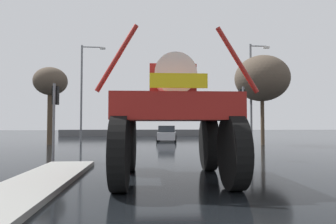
# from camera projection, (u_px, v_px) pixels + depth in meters

# --- Properties ---
(ground_plane) EXTENTS (120.00, 120.00, 0.00)m
(ground_plane) POSITION_uv_depth(u_px,v_px,m) (161.00, 148.00, 20.13)
(ground_plane) COLOR black
(median_island) EXTENTS (1.73, 9.44, 0.15)m
(median_island) POSITION_uv_depth(u_px,v_px,m) (26.00, 189.00, 7.13)
(median_island) COLOR gray
(median_island) RESTS_ON ground
(oversize_sprayer) EXTENTS (4.14, 5.20, 4.19)m
(oversize_sprayer) POSITION_uv_depth(u_px,v_px,m) (173.00, 116.00, 8.91)
(oversize_sprayer) COLOR black
(oversize_sprayer) RESTS_ON ground
(sedan_ahead) EXTENTS (2.25, 4.27, 1.52)m
(sedan_ahead) POSITION_uv_depth(u_px,v_px,m) (167.00, 134.00, 28.55)
(sedan_ahead) COLOR #B7B7BF
(sedan_ahead) RESTS_ON ground
(traffic_signal_near_left) EXTENTS (0.24, 0.54, 3.51)m
(traffic_signal_near_left) POSITION_uv_depth(u_px,v_px,m) (55.00, 105.00, 13.13)
(traffic_signal_near_left) COLOR slate
(traffic_signal_near_left) RESTS_ON ground
(traffic_signal_near_right) EXTENTS (0.24, 0.54, 3.46)m
(traffic_signal_near_right) POSITION_uv_depth(u_px,v_px,m) (242.00, 107.00, 13.85)
(traffic_signal_near_right) COLOR slate
(traffic_signal_near_right) RESTS_ON ground
(streetlight_far_left) EXTENTS (2.24, 0.24, 9.04)m
(streetlight_far_left) POSITION_uv_depth(u_px,v_px,m) (83.00, 88.00, 26.76)
(streetlight_far_left) COLOR slate
(streetlight_far_left) RESTS_ON ground
(streetlight_far_right) EXTENTS (1.71, 0.24, 8.36)m
(streetlight_far_right) POSITION_uv_depth(u_px,v_px,m) (252.00, 89.00, 23.92)
(streetlight_far_right) COLOR slate
(streetlight_far_right) RESTS_ON ground
(bare_tree_left) EXTENTS (2.72, 2.72, 6.38)m
(bare_tree_left) POSITION_uv_depth(u_px,v_px,m) (50.00, 83.00, 23.78)
(bare_tree_left) COLOR #473828
(bare_tree_left) RESTS_ON ground
(bare_tree_right) EXTENTS (4.37, 4.37, 7.26)m
(bare_tree_right) POSITION_uv_depth(u_px,v_px,m) (262.00, 79.00, 23.45)
(bare_tree_right) COLOR #473828
(bare_tree_right) RESTS_ON ground
(roadside_barrier) EXTENTS (25.40, 0.24, 0.90)m
(roadside_barrier) POSITION_uv_depth(u_px,v_px,m) (153.00, 133.00, 39.96)
(roadside_barrier) COLOR #59595B
(roadside_barrier) RESTS_ON ground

